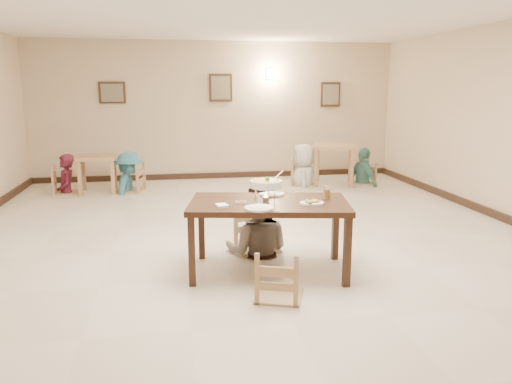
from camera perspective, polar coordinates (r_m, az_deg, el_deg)
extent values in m
plane|color=beige|center=(6.52, -0.37, -6.09)|extent=(10.00, 10.00, 0.00)
plane|color=white|center=(6.28, -0.41, 20.93)|extent=(10.00, 10.00, 0.00)
plane|color=beige|center=(11.18, -4.56, 9.22)|extent=(10.00, 0.00, 10.00)
cube|color=black|center=(11.31, -4.43, 1.91)|extent=(8.00, 0.06, 0.12)
cube|color=#382413|center=(11.15, -16.12, 10.86)|extent=(0.55, 0.03, 0.45)
cube|color=gray|center=(11.13, -16.13, 10.85)|extent=(0.45, 0.01, 0.37)
cube|color=#382413|center=(11.14, -4.06, 11.80)|extent=(0.50, 0.03, 0.60)
cube|color=gray|center=(11.12, -4.05, 11.80)|extent=(0.41, 0.01, 0.49)
cube|color=#382413|center=(11.65, 8.51, 10.96)|extent=(0.45, 0.03, 0.55)
cube|color=gray|center=(11.63, 8.54, 10.96)|extent=(0.37, 0.01, 0.45)
cube|color=#FFD88C|center=(11.30, 1.63, 13.34)|extent=(0.16, 0.05, 0.22)
cube|color=#381E12|center=(5.41, 1.49, -1.40)|extent=(1.85, 1.25, 0.06)
cube|color=#381E12|center=(5.16, -7.37, -6.77)|extent=(0.07, 0.07, 0.74)
cube|color=#381E12|center=(5.19, 10.38, -6.78)|extent=(0.07, 0.07, 0.74)
cube|color=#381E12|center=(5.96, -6.26, -4.19)|extent=(0.07, 0.07, 0.74)
cube|color=#381E12|center=(5.98, 9.05, -4.21)|extent=(0.07, 0.07, 0.74)
cube|color=tan|center=(6.21, 0.08, -2.38)|extent=(0.49, 0.49, 0.05)
cube|color=tan|center=(4.83, 2.69, -7.20)|extent=(0.44, 0.44, 0.05)
imported|color=gray|center=(6.02, 0.19, 0.83)|extent=(0.99, 0.87, 1.72)
torus|color=silver|center=(5.42, 1.15, 0.52)|extent=(0.27, 0.27, 0.01)
cylinder|color=silver|center=(5.44, 1.15, -0.78)|extent=(0.07, 0.07, 0.04)
cone|color=#FFA526|center=(5.43, 1.15, -0.23)|extent=(0.04, 0.04, 0.06)
cylinder|color=white|center=(5.41, 1.15, 0.93)|extent=(0.35, 0.35, 0.08)
cylinder|color=#AD7329|center=(5.40, 1.16, 1.29)|extent=(0.30, 0.30, 0.02)
sphere|color=#2D7223|center=(5.39, 1.30, 1.49)|extent=(0.05, 0.05, 0.05)
cylinder|color=silver|center=(5.49, 2.41, 1.79)|extent=(0.16, 0.10, 0.11)
cylinder|color=silver|center=(5.51, 2.12, -0.06)|extent=(0.01, 0.01, 0.16)
cylinder|color=silver|center=(5.47, -0.07, -0.14)|extent=(0.01, 0.01, 0.16)
cylinder|color=silver|center=(5.31, 1.40, -0.51)|extent=(0.01, 0.01, 0.16)
cylinder|color=white|center=(5.71, 1.81, -0.27)|extent=(0.29, 0.29, 0.02)
ellipsoid|color=white|center=(5.71, 1.81, -0.20)|extent=(0.19, 0.16, 0.07)
cylinder|color=white|center=(5.06, 0.32, -1.87)|extent=(0.29, 0.29, 0.02)
ellipsoid|color=white|center=(5.06, 0.32, -1.79)|extent=(0.19, 0.16, 0.07)
cylinder|color=white|center=(5.30, 6.39, -1.29)|extent=(0.26, 0.26, 0.02)
sphere|color=#2D7223|center=(5.22, 6.19, -1.22)|extent=(0.04, 0.04, 0.04)
cylinder|color=white|center=(5.34, -1.76, -1.16)|extent=(0.12, 0.12, 0.02)
cylinder|color=#992C14|center=(5.33, -1.76, -1.06)|extent=(0.09, 0.09, 0.01)
cube|color=white|center=(5.17, -3.94, -1.57)|extent=(0.13, 0.16, 0.03)
cube|color=silver|center=(5.24, -3.52, -1.42)|extent=(0.03, 0.16, 0.01)
cube|color=silver|center=(5.24, -3.22, -1.40)|extent=(0.03, 0.16, 0.01)
cylinder|color=white|center=(5.52, 8.08, -0.10)|extent=(0.08, 0.08, 0.16)
cylinder|color=orange|center=(5.52, 8.07, -0.26)|extent=(0.07, 0.07, 0.11)
cube|color=tan|center=(10.11, -17.74, 3.81)|extent=(0.76, 0.76, 0.06)
cube|color=tan|center=(9.91, -19.49, 1.43)|extent=(0.07, 0.07, 0.66)
cube|color=tan|center=(9.85, -16.02, 1.59)|extent=(0.07, 0.07, 0.66)
cube|color=tan|center=(10.49, -19.11, 2.01)|extent=(0.07, 0.07, 0.66)
cube|color=tan|center=(10.44, -15.84, 2.16)|extent=(0.07, 0.07, 0.66)
cube|color=tan|center=(10.58, 8.95, 5.18)|extent=(1.06, 1.06, 0.06)
cube|color=tan|center=(10.29, 6.86, 2.71)|extent=(0.07, 0.07, 0.77)
cube|color=tan|center=(10.28, 10.84, 2.58)|extent=(0.07, 0.07, 0.77)
cube|color=tan|center=(10.99, 7.03, 3.30)|extent=(0.07, 0.07, 0.77)
cube|color=tan|center=(10.99, 10.76, 3.17)|extent=(0.07, 0.07, 0.77)
cube|color=tan|center=(10.24, -20.97, 2.40)|extent=(0.47, 0.47, 0.05)
cube|color=tan|center=(10.05, -14.34, 2.85)|extent=(0.51, 0.51, 0.06)
cube|color=tan|center=(10.47, 5.49, 3.36)|extent=(0.48, 0.48, 0.05)
cube|color=tan|center=(10.78, 12.22, 3.00)|extent=(0.41, 0.41, 0.04)
imported|color=#59182B|center=(10.19, -21.09, 4.06)|extent=(0.49, 0.63, 1.53)
imported|color=teal|center=(10.01, -14.42, 4.49)|extent=(0.75, 1.11, 1.58)
imported|color=silver|center=(10.42, 5.54, 5.48)|extent=(0.73, 0.94, 1.72)
imported|color=#559688|center=(10.73, 12.31, 4.97)|extent=(0.57, 0.97, 1.54)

